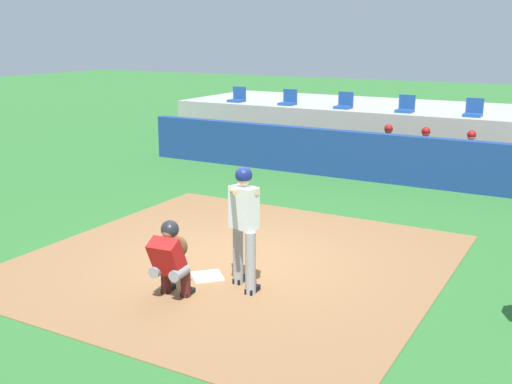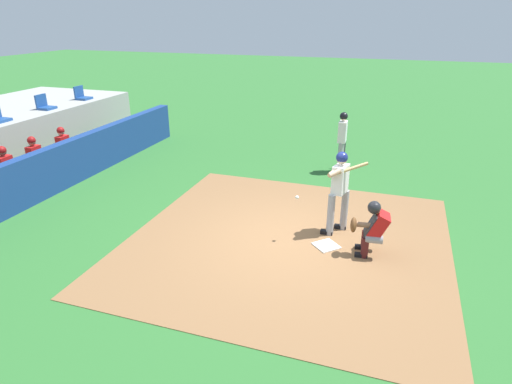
{
  "view_description": "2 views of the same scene",
  "coord_description": "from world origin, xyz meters",
  "views": [
    {
      "loc": [
        4.89,
        -8.0,
        3.58
      ],
      "look_at": [
        0.0,
        0.7,
        1.0
      ],
      "focal_mm": 43.27,
      "sensor_mm": 36.0,
      "label": 1
    },
    {
      "loc": [
        -7.71,
        -1.88,
        4.37
      ],
      "look_at": [
        0.0,
        0.7,
        1.0
      ],
      "focal_mm": 30.35,
      "sensor_mm": 36.0,
      "label": 2
    }
  ],
  "objects": [
    {
      "name": "dugout_bench",
      "position": [
        0.0,
        7.5,
        0.23
      ],
      "size": [
        11.8,
        0.44,
        0.45
      ],
      "primitive_type": "cube",
      "color": "olive",
      "rests_on": "ground"
    },
    {
      "name": "on_deck_batter",
      "position": [
        4.58,
        -0.39,
        1.02
      ],
      "size": [
        0.58,
        0.23,
        1.79
      ],
      "color": "#99999E",
      "rests_on": "ground"
    },
    {
      "name": "home_plate",
      "position": [
        0.0,
        -0.8,
        0.02
      ],
      "size": [
        0.62,
        0.62,
        0.02
      ],
      "primitive_type": "cube",
      "rotation": [
        0.0,
        0.0,
        0.79
      ],
      "color": "white",
      "rests_on": "dirt_infield"
    },
    {
      "name": "ground_plane",
      "position": [
        0.0,
        0.0,
        0.0
      ],
      "size": [
        80.0,
        80.0,
        0.0
      ],
      "primitive_type": "plane",
      "color": "#2D6B2D"
    },
    {
      "name": "dugout_player_0",
      "position": [
        0.13,
        7.34,
        0.67
      ],
      "size": [
        0.49,
        0.7,
        1.3
      ],
      "color": "#939399",
      "rests_on": "ground"
    },
    {
      "name": "catcher_crouched",
      "position": [
        -0.03,
        -1.64,
        0.61
      ],
      "size": [
        0.52,
        1.88,
        1.13
      ],
      "color": "gray",
      "rests_on": "ground"
    },
    {
      "name": "dugout_wall",
      "position": [
        0.0,
        6.5,
        0.6
      ],
      "size": [
        13.0,
        0.3,
        1.2
      ],
      "primitive_type": "cube",
      "color": "navy",
      "rests_on": "ground"
    },
    {
      "name": "dirt_infield",
      "position": [
        0.0,
        0.0,
        0.01
      ],
      "size": [
        6.4,
        6.4,
        0.01
      ],
      "primitive_type": "cube",
      "color": "olive",
      "rests_on": "ground"
    },
    {
      "name": "dugout_player_1",
      "position": [
        1.09,
        7.34,
        0.67
      ],
      "size": [
        0.49,
        0.7,
        1.3
      ],
      "color": "#939399",
      "rests_on": "ground"
    },
    {
      "name": "dugout_player_2",
      "position": [
        2.2,
        7.34,
        0.67
      ],
      "size": [
        0.49,
        0.7,
        1.3
      ],
      "color": "#939399",
      "rests_on": "ground"
    },
    {
      "name": "batter_at_plate",
      "position": [
        0.69,
        -0.89,
        1.04
      ],
      "size": [
        0.62,
        0.83,
        1.8
      ],
      "color": "#99999E",
      "rests_on": "ground"
    },
    {
      "name": "stadium_seat_5",
      "position": [
        3.71,
        9.38,
        1.53
      ],
      "size": [
        0.46,
        0.46,
        0.48
      ],
      "color": "#1E478C",
      "rests_on": "stands_platform"
    },
    {
      "name": "stadium_seat_6",
      "position": [
        5.57,
        9.38,
        1.53
      ],
      "size": [
        0.46,
        0.46,
        0.48
      ],
      "color": "#1E478C",
      "rests_on": "stands_platform"
    }
  ]
}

